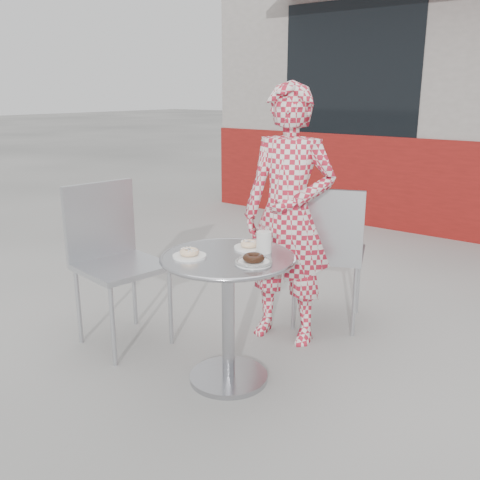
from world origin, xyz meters
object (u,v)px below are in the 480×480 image
Objects in this scene: bistro_table at (228,288)px; milk_cup at (264,241)px; chair_left at (122,297)px; plate_checker at (254,261)px; seated_person at (288,216)px; chair_far at (327,281)px; plate_far at (250,245)px; plate_near at (189,254)px.

bistro_table is 5.23× the size of milk_cup.
milk_cup reaches higher than bistro_table.
plate_checker is (0.94, 0.03, 0.40)m from chair_left.
milk_cup is at bearing 110.62° from plate_checker.
seated_person is at bearing 108.60° from milk_cup.
chair_far is 5.75× the size of plate_far.
chair_left is at bearing -147.64° from seated_person.
chair_far reaches higher than plate_near.
plate_far is 0.11m from milk_cup.
chair_far is 0.93m from milk_cup.
plate_near is at bearing -89.05° from chair_left.
plate_far is 0.96× the size of plate_near.
plate_near is (-0.18, -1.10, 0.42)m from chair_far.
bistro_table is 0.25m from plate_checker.
seated_person is 0.49m from milk_cup.
chair_far is 0.90m from plate_far.
chair_far is 1.19m from plate_near.
plate_near is 0.93× the size of plate_checker.
milk_cup is at bearing 72.32° from chair_far.
plate_near reaches higher than bistro_table.
plate_far is 0.89× the size of plate_checker.
plate_near is (0.63, -0.08, 0.41)m from chair_left.
bistro_table is at bearing 65.23° from chair_far.
bistro_table is 0.80m from chair_left.
chair_left reaches higher than bistro_table.
bistro_table is at bearing 173.71° from plate_checker.
chair_left is at bearing 172.77° from plate_near.
seated_person reaches higher than plate_far.
seated_person is (-0.09, -0.35, 0.48)m from chair_far.
seated_person is 9.20× the size of plate_near.
plate_checker is at bearing -69.38° from milk_cup.
plate_far is (0.06, -0.45, -0.06)m from seated_person.
chair_left is 5.33× the size of plate_checker.
seated_person is at bearing -38.95° from chair_left.
chair_left reaches higher than plate_near.
plate_checker reaches higher than plate_near.
plate_checker is (0.31, 0.11, -0.00)m from plate_near.
chair_far is 0.96× the size of chair_left.
plate_near is at bearing -136.14° from bistro_table.
chair_left reaches higher than plate_checker.
chair_far is 1.30m from chair_left.
chair_left is at bearing 29.04° from chair_far.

